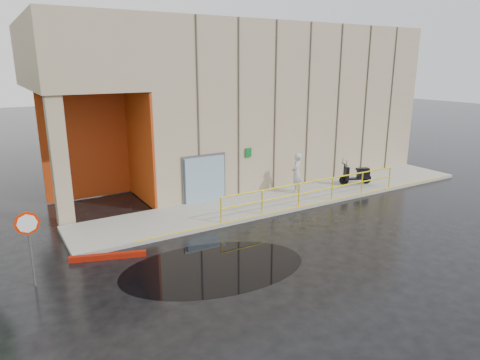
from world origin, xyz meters
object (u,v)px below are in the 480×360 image
object	(u,v)px
stop_sign	(28,232)
scooter	(356,170)
red_curb	(108,256)
person	(296,173)

from	to	relation	value
stop_sign	scooter	bearing A→B (deg)	32.72
scooter	red_curb	bearing A→B (deg)	-153.02
scooter	person	bearing A→B (deg)	-168.96
stop_sign	red_curb	bearing A→B (deg)	40.79
person	scooter	bearing A→B (deg)	134.21
person	stop_sign	world-z (taller)	stop_sign
person	stop_sign	distance (m)	12.13
person	red_curb	world-z (taller)	person
person	red_curb	size ratio (longest dim) A/B	0.79
stop_sign	person	bearing A→B (deg)	37.68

